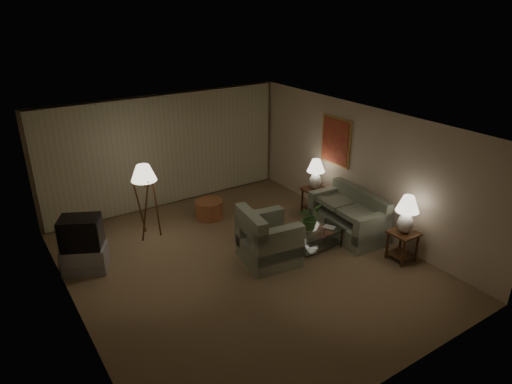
# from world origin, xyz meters

# --- Properties ---
(ground) EXTENTS (7.00, 7.00, 0.00)m
(ground) POSITION_xyz_m (0.00, 0.00, 0.00)
(ground) COLOR olive
(ground) RESTS_ON ground
(room_shell) EXTENTS (6.04, 7.02, 2.72)m
(room_shell) POSITION_xyz_m (0.02, 1.51, 1.75)
(room_shell) COLOR beige
(room_shell) RESTS_ON ground
(sofa) EXTENTS (1.85, 1.13, 0.76)m
(sofa) POSITION_xyz_m (2.50, -0.20, 0.38)
(sofa) COLOR gray
(sofa) RESTS_ON ground
(armchair) EXTENTS (1.29, 1.25, 0.86)m
(armchair) POSITION_xyz_m (0.50, -0.15, 0.43)
(armchair) COLOR gray
(armchair) RESTS_ON ground
(side_table_near) EXTENTS (0.49, 0.49, 0.60)m
(side_table_near) POSITION_xyz_m (2.65, -1.55, 0.40)
(side_table_near) COLOR #34200E
(side_table_near) RESTS_ON ground
(side_table_far) EXTENTS (0.54, 0.46, 0.60)m
(side_table_far) POSITION_xyz_m (2.65, 1.05, 0.41)
(side_table_far) COLOR #34200E
(side_table_far) RESTS_ON ground
(table_lamp_near) EXTENTS (0.44, 0.44, 0.75)m
(table_lamp_near) POSITION_xyz_m (2.65, -1.55, 1.04)
(table_lamp_near) COLOR white
(table_lamp_near) RESTS_ON side_table_near
(table_lamp_far) EXTENTS (0.41, 0.41, 0.71)m
(table_lamp_far) POSITION_xyz_m (2.65, 1.05, 1.02)
(table_lamp_far) COLOR white
(table_lamp_far) RESTS_ON side_table_far
(coffee_table) EXTENTS (1.18, 0.64, 0.41)m
(coffee_table) POSITION_xyz_m (1.51, -0.30, 0.28)
(coffee_table) COLOR silver
(coffee_table) RESTS_ON ground
(tv_cabinet) EXTENTS (1.19, 1.14, 0.50)m
(tv_cabinet) POSITION_xyz_m (-2.55, 1.44, 0.25)
(tv_cabinet) COLOR #98989A
(tv_cabinet) RESTS_ON ground
(crt_tv) EXTENTS (1.10, 1.06, 0.60)m
(crt_tv) POSITION_xyz_m (-2.55, 1.44, 0.80)
(crt_tv) COLOR black
(crt_tv) RESTS_ON tv_cabinet
(floor_lamp) EXTENTS (0.52, 0.52, 1.61)m
(floor_lamp) POSITION_xyz_m (-1.07, 2.06, 0.84)
(floor_lamp) COLOR #34200E
(floor_lamp) RESTS_ON ground
(ottoman) EXTENTS (0.67, 0.67, 0.43)m
(ottoman) POSITION_xyz_m (0.42, 2.14, 0.21)
(ottoman) COLOR #AB643A
(ottoman) RESTS_ON ground
(vase) EXTENTS (0.17, 0.17, 0.17)m
(vase) POSITION_xyz_m (1.36, -0.30, 0.50)
(vase) COLOR white
(vase) RESTS_ON coffee_table
(flowers) EXTENTS (0.58, 0.55, 0.51)m
(flowers) POSITION_xyz_m (1.36, -0.30, 0.83)
(flowers) COLOR #447534
(flowers) RESTS_ON vase
(book) EXTENTS (0.26, 0.29, 0.02)m
(book) POSITION_xyz_m (1.76, -0.40, 0.42)
(book) COLOR olive
(book) RESTS_ON coffee_table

